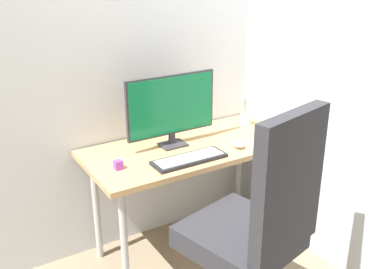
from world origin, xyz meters
The scene contains 11 objects.
ground_plane centered at (0.00, 0.00, 0.00)m, with size 8.00×8.00×0.00m, color gray.
wall_back centered at (0.00, 0.34, 1.40)m, with size 2.98×0.04×2.80m, color silver.
wall_side_right centered at (0.68, -0.24, 1.40)m, with size 0.04×2.30×2.80m, color silver.
desk centered at (0.00, 0.00, 0.66)m, with size 1.29×0.61×0.73m.
office_chair centered at (-0.07, -0.73, 0.61)m, with size 0.62×0.65×1.20m.
monitor centered at (-0.09, 0.07, 0.98)m, with size 0.58×0.13×0.44m.
keyboard centered at (-0.12, -0.18, 0.74)m, with size 0.43×0.15×0.02m.
mouse centered at (0.23, -0.18, 0.75)m, with size 0.06×0.09×0.04m, color #9EA0A5.
pen_holder centered at (0.52, 0.12, 0.78)m, with size 0.07×0.07×0.18m.
notebook centered at (0.52, -0.10, 0.74)m, with size 0.11×0.16×0.02m, color beige.
desk_clamp_accessory centered at (-0.50, -0.07, 0.76)m, with size 0.04×0.04×0.05m, color purple.
Camera 1 is at (-1.31, -2.15, 1.79)m, focal length 41.82 mm.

